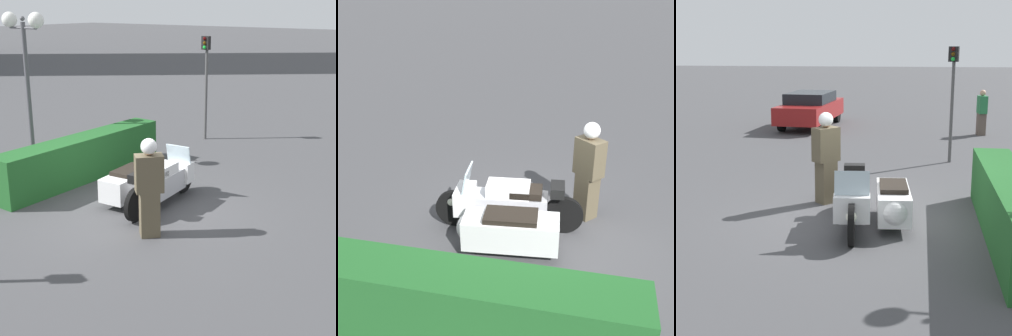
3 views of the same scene
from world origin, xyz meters
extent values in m
plane|color=#424244|center=(0.00, 0.00, 0.00)|extent=(160.00, 160.00, 0.00)
cylinder|color=black|center=(1.52, -0.10, 0.35)|extent=(0.70, 0.17, 0.70)
cylinder|color=black|center=(-0.41, -0.29, 0.35)|extent=(0.70, 0.17, 0.70)
cylinder|color=black|center=(0.30, 0.50, 0.27)|extent=(0.55, 0.15, 0.54)
cube|color=#B7B7BC|center=(0.56, -0.20, 0.47)|extent=(1.40, 0.58, 0.45)
cube|color=white|center=(0.56, -0.20, 0.79)|extent=(0.78, 0.49, 0.24)
cube|color=black|center=(0.25, -0.23, 0.77)|extent=(0.59, 0.47, 0.12)
cube|color=white|center=(1.32, -0.12, 0.56)|extent=(0.38, 0.63, 0.44)
cube|color=silver|center=(1.27, -0.13, 0.97)|extent=(0.17, 0.58, 0.40)
sphere|color=white|center=(1.57, -0.10, 0.49)|extent=(0.18, 0.18, 0.18)
cube|color=white|center=(0.36, 0.50, 0.41)|extent=(1.59, 0.72, 0.50)
sphere|color=white|center=(1.01, 0.57, 0.44)|extent=(0.48, 0.48, 0.47)
cube|color=black|center=(0.36, 0.50, 0.70)|extent=(0.89, 0.57, 0.09)
cube|color=black|center=(-0.28, -0.28, 0.84)|extent=(0.28, 0.42, 0.18)
cube|color=brown|center=(-0.76, -0.92, 0.44)|extent=(0.47, 0.47, 0.87)
cube|color=brown|center=(-0.76, -0.92, 1.22)|extent=(0.58, 0.57, 0.69)
sphere|color=tan|center=(-0.76, -0.92, 1.68)|extent=(0.24, 0.24, 0.24)
sphere|color=white|center=(-0.76, -0.92, 1.72)|extent=(0.30, 0.30, 0.30)
cube|color=#1E5623|center=(0.83, 2.43, 0.53)|extent=(4.91, 0.73, 1.07)
cylinder|color=#4C4C4C|center=(-5.05, 1.80, 1.38)|extent=(0.09, 0.09, 2.75)
cube|color=black|center=(-5.00, 1.78, 2.95)|extent=(0.21, 0.29, 0.40)
sphere|color=#410707|center=(-4.93, 1.76, 3.08)|extent=(0.11, 0.11, 0.11)
sphere|color=#462D06|center=(-4.93, 1.76, 2.95)|extent=(0.11, 0.11, 0.11)
sphere|color=green|center=(-4.93, 1.76, 2.82)|extent=(0.11, 0.11, 0.11)
cube|color=maroon|center=(-11.05, -3.42, 0.65)|extent=(4.66, 2.03, 0.66)
cube|color=black|center=(-11.05, -3.42, 1.18)|extent=(2.47, 1.74, 0.41)
cylinder|color=black|center=(-12.51, -4.08, 0.31)|extent=(0.64, 0.25, 0.63)
cylinder|color=black|center=(-12.41, -2.57, 0.31)|extent=(0.64, 0.25, 0.63)
cylinder|color=black|center=(-9.70, -4.27, 0.31)|extent=(0.64, 0.25, 0.63)
cylinder|color=black|center=(-9.59, -2.77, 0.31)|extent=(0.64, 0.25, 0.63)
cube|color=brown|center=(-9.89, 3.17, 0.40)|extent=(0.37, 0.33, 0.80)
cube|color=#26723F|center=(-9.89, 3.17, 1.11)|extent=(0.50, 0.35, 0.63)
sphere|color=tan|center=(-9.89, 3.17, 1.54)|extent=(0.22, 0.22, 0.22)
camera|label=1|loc=(-7.63, -6.43, 4.14)|focal=55.00mm
camera|label=2|loc=(-0.81, 6.08, 4.24)|focal=45.00mm
camera|label=3|loc=(9.28, 0.92, 3.11)|focal=55.00mm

